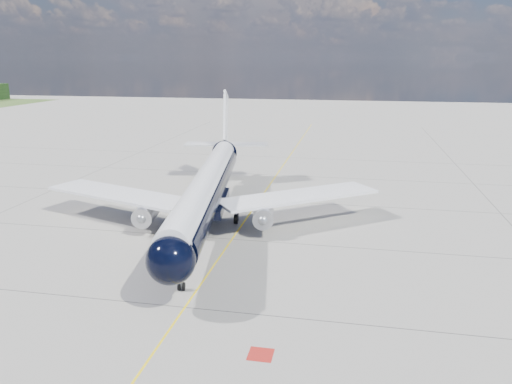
# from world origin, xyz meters

# --- Properties ---
(ground) EXTENTS (320.00, 320.00, 0.00)m
(ground) POSITION_xyz_m (0.00, 30.00, 0.00)
(ground) COLOR gray
(ground) RESTS_ON ground
(taxiway_centerline) EXTENTS (0.16, 160.00, 0.01)m
(taxiway_centerline) POSITION_xyz_m (0.00, 25.00, 0.00)
(taxiway_centerline) COLOR yellow
(taxiway_centerline) RESTS_ON ground
(red_marking) EXTENTS (1.60, 1.60, 0.01)m
(red_marking) POSITION_xyz_m (6.80, -10.00, 0.00)
(red_marking) COLOR maroon
(red_marking) RESTS_ON ground
(main_airliner) EXTENTS (38.80, 47.66, 13.80)m
(main_airliner) POSITION_xyz_m (-3.91, 14.91, 4.28)
(main_airliner) COLOR black
(main_airliner) RESTS_ON ground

